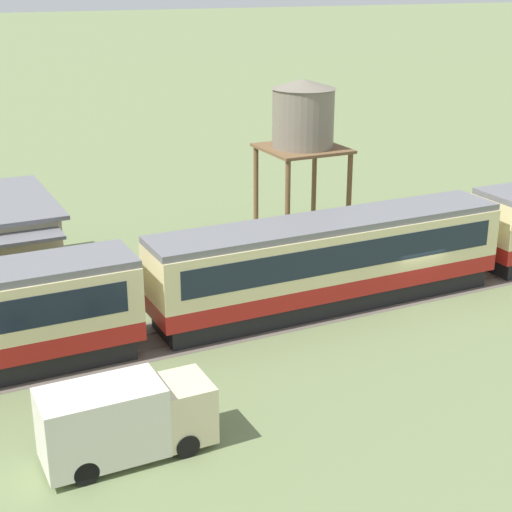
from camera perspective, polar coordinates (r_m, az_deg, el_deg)
ground_plane at (r=38.62m, az=11.10°, el=-2.90°), size 600.00×600.00×0.00m
passenger_train at (r=32.77m, az=-7.81°, el=-2.47°), size 71.39×3.18×4.25m
railway_track at (r=32.70m, az=-16.30°, el=-7.71°), size 127.86×3.60×0.04m
water_tower at (r=42.81m, az=3.44°, el=9.94°), size 4.29×4.29×9.44m
delivery_truck_cream at (r=25.83m, az=-9.57°, el=-11.64°), size 5.53×2.08×2.60m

